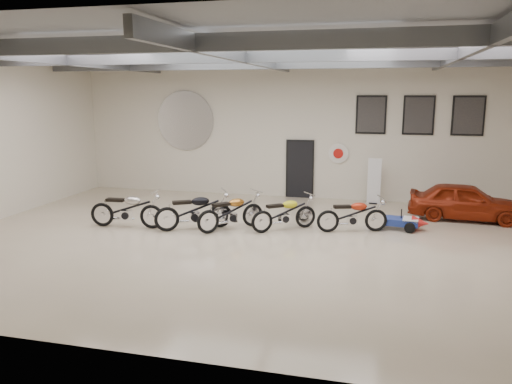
% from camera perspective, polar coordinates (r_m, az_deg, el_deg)
% --- Properties ---
extents(floor, '(16.00, 12.00, 0.01)m').
position_cam_1_polar(floor, '(13.28, -1.26, -5.65)').
color(floor, beige).
rests_on(floor, ground).
extents(ceiling, '(16.00, 12.00, 0.01)m').
position_cam_1_polar(ceiling, '(12.75, -1.36, 16.38)').
color(ceiling, gray).
rests_on(ceiling, back_wall).
extents(back_wall, '(16.00, 0.02, 5.00)m').
position_cam_1_polar(back_wall, '(18.61, 3.60, 7.06)').
color(back_wall, beige).
rests_on(back_wall, floor).
extents(ceiling_beams, '(15.80, 11.80, 0.32)m').
position_cam_1_polar(ceiling_beams, '(12.73, -1.35, 15.25)').
color(ceiling_beams, slate).
rests_on(ceiling_beams, ceiling).
extents(door, '(0.92, 0.08, 2.10)m').
position_cam_1_polar(door, '(18.64, 5.03, 2.56)').
color(door, black).
rests_on(door, back_wall).
extents(logo_plaque, '(2.30, 0.06, 1.16)m').
position_cam_1_polar(logo_plaque, '(19.66, -8.07, 8.08)').
color(logo_plaque, silver).
rests_on(logo_plaque, back_wall).
extents(poster_left, '(1.05, 0.08, 1.35)m').
position_cam_1_polar(poster_left, '(18.23, 13.02, 8.60)').
color(poster_left, black).
rests_on(poster_left, back_wall).
extents(poster_mid, '(1.05, 0.08, 1.35)m').
position_cam_1_polar(poster_mid, '(18.27, 18.09, 8.34)').
color(poster_mid, black).
rests_on(poster_mid, back_wall).
extents(poster_right, '(1.05, 0.08, 1.35)m').
position_cam_1_polar(poster_right, '(18.45, 23.10, 8.02)').
color(poster_right, black).
rests_on(poster_right, back_wall).
extents(oil_sign, '(0.72, 0.10, 0.72)m').
position_cam_1_polar(oil_sign, '(18.39, 9.39, 4.38)').
color(oil_sign, white).
rests_on(oil_sign, back_wall).
extents(banner_stand, '(0.48, 0.23, 1.70)m').
position_cam_1_polar(banner_stand, '(18.01, 13.36, 1.34)').
color(banner_stand, white).
rests_on(banner_stand, floor).
extents(motorcycle_silver, '(2.22, 0.84, 1.13)m').
position_cam_1_polar(motorcycle_silver, '(14.95, -14.59, -1.84)').
color(motorcycle_silver, silver).
rests_on(motorcycle_silver, floor).
extents(motorcycle_black, '(2.24, 1.70, 1.14)m').
position_cam_1_polar(motorcycle_black, '(14.37, -7.14, -2.07)').
color(motorcycle_black, silver).
rests_on(motorcycle_black, floor).
extents(motorcycle_gold, '(1.91, 1.96, 1.09)m').
position_cam_1_polar(motorcycle_gold, '(14.25, -2.89, -2.22)').
color(motorcycle_gold, silver).
rests_on(motorcycle_gold, floor).
extents(motorcycle_yellow, '(1.94, 1.71, 1.03)m').
position_cam_1_polar(motorcycle_yellow, '(14.21, 3.25, -2.37)').
color(motorcycle_yellow, silver).
rests_on(motorcycle_yellow, floor).
extents(motorcycle_red, '(2.06, 1.19, 1.02)m').
position_cam_1_polar(motorcycle_red, '(14.29, 10.95, -2.51)').
color(motorcycle_red, silver).
rests_on(motorcycle_red, floor).
extents(go_kart, '(1.76, 0.93, 0.61)m').
position_cam_1_polar(go_kart, '(14.93, 16.00, -2.96)').
color(go_kart, navy).
rests_on(go_kart, floor).
extents(vintage_car, '(1.63, 3.47, 1.15)m').
position_cam_1_polar(vintage_car, '(16.68, 22.83, -1.00)').
color(vintage_car, maroon).
rests_on(vintage_car, floor).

